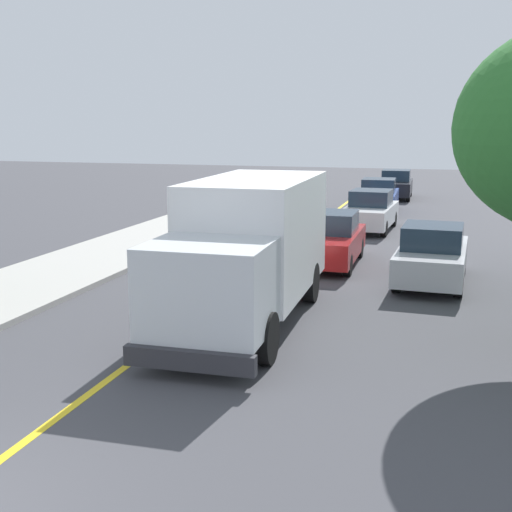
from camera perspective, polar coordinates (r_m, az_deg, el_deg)
name	(u,v)px	position (r m, az deg, el deg)	size (l,w,h in m)	color
centre_line_yellow	(215,301)	(17.04, -3.54, -3.81)	(0.16, 56.00, 0.01)	gold
box_truck	(249,245)	(14.93, -0.61, 0.96)	(2.57, 7.23, 3.20)	white
parked_car_near	(329,240)	(21.24, 6.28, 1.37)	(1.87, 4.43, 1.67)	maroon
parked_car_mid	(370,211)	(28.24, 9.73, 3.77)	(1.99, 4.47, 1.67)	silver
parked_car_far	(378,197)	(33.91, 10.39, 5.01)	(1.93, 4.45, 1.67)	#2D4793
parked_car_furthest	(396,185)	(40.31, 11.84, 5.96)	(1.93, 4.45, 1.67)	black
parked_van_across	(432,255)	(19.32, 14.79, 0.05)	(1.96, 4.46, 1.67)	#B7B7BC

